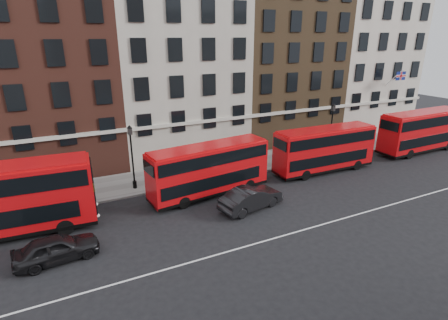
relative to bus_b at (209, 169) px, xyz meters
name	(u,v)px	position (x,y,z in m)	size (l,w,h in m)	color
ground	(265,222)	(1.70, -5.68, -2.21)	(120.00, 120.00, 0.00)	black
pavement	(205,170)	(1.70, 4.82, -2.14)	(80.00, 5.00, 0.15)	gray
kerb	(216,180)	(1.70, 2.32, -2.13)	(80.00, 0.30, 0.16)	gray
road_centre_line	(282,236)	(1.70, -7.68, -2.21)	(70.00, 0.12, 0.01)	white
building_terrace	(172,54)	(1.39, 12.20, 8.03)	(64.00, 11.95, 22.00)	#B6B19D
bus_b	(209,169)	(0.00, 0.00, 0.00)	(10.02, 3.50, 4.13)	red
bus_c	(324,149)	(11.58, 0.00, 0.02)	(9.94, 2.59, 4.16)	red
bus_d	(422,130)	(24.96, 0.00, 0.18)	(10.67, 2.76, 4.46)	red
car_rear	(57,248)	(-11.18, -4.17, -1.44)	(1.82, 4.52, 1.54)	black
car_front	(251,198)	(1.80, -3.51, -1.39)	(1.75, 5.01, 1.65)	black
lamp_post_left	(132,154)	(-5.13, 3.57, 0.87)	(0.44, 0.44, 5.33)	black
lamp_post_right	(331,127)	(15.47, 3.52, 0.87)	(0.44, 0.44, 5.33)	black
traffic_light	(419,121)	(28.49, 2.95, 0.23)	(0.25, 0.45, 3.27)	black
iron_railings	(196,158)	(1.70, 7.02, -1.56)	(6.60, 0.06, 1.00)	black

